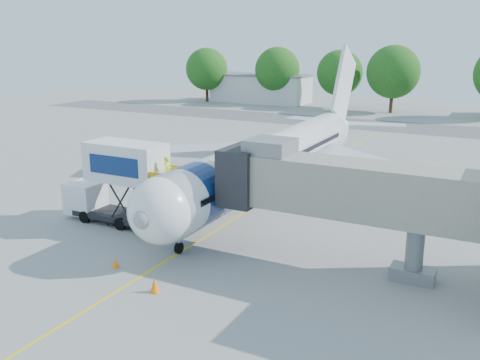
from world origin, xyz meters
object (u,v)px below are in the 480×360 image
at_px(jet_bridge, 330,187).
at_px(ground_tug, 75,292).
at_px(aircraft, 276,157).
at_px(catering_hiloader, 119,183).

xyz_separation_m(jet_bridge, ground_tug, (-8.68, -9.91, -3.62)).
bearing_deg(aircraft, ground_tug, -91.88).
bearing_deg(ground_tug, catering_hiloader, 111.28).
height_order(jet_bridge, catering_hiloader, jet_bridge).
height_order(aircraft, ground_tug, aircraft).
bearing_deg(ground_tug, aircraft, 80.05).
relative_size(aircraft, ground_tug, 10.38).
relative_size(jet_bridge, ground_tug, 3.82).
height_order(catering_hiloader, ground_tug, catering_hiloader).
bearing_deg(catering_hiloader, ground_tug, -60.65).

